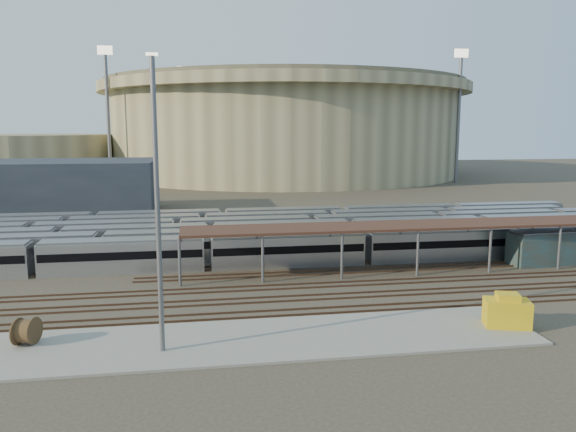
{
  "coord_description": "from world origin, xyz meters",
  "views": [
    {
      "loc": [
        -6.14,
        -55.75,
        16.18
      ],
      "look_at": [
        5.03,
        12.0,
        5.31
      ],
      "focal_mm": 35.0,
      "sensor_mm": 36.0,
      "label": 1
    }
  ],
  "objects_px": {
    "yard_light_pole": "(157,207)",
    "yellow_equipment": "(507,313)",
    "teal_boxcar": "(574,247)",
    "cable_reel_east": "(26,331)"
  },
  "relations": [
    {
      "from": "cable_reel_east",
      "to": "yellow_equipment",
      "type": "relative_size",
      "value": 0.59
    },
    {
      "from": "teal_boxcar",
      "to": "yard_light_pole",
      "type": "height_order",
      "value": "yard_light_pole"
    },
    {
      "from": "cable_reel_east",
      "to": "yellow_equipment",
      "type": "xyz_separation_m",
      "value": [
        37.34,
        -2.17,
        0.06
      ]
    },
    {
      "from": "yard_light_pole",
      "to": "yellow_equipment",
      "type": "height_order",
      "value": "yard_light_pole"
    },
    {
      "from": "teal_boxcar",
      "to": "yard_light_pole",
      "type": "relative_size",
      "value": 0.8
    },
    {
      "from": "yard_light_pole",
      "to": "yellow_equipment",
      "type": "distance_m",
      "value": 28.92
    },
    {
      "from": "teal_boxcar",
      "to": "cable_reel_east",
      "type": "bearing_deg",
      "value": -166.93
    },
    {
      "from": "teal_boxcar",
      "to": "yellow_equipment",
      "type": "bearing_deg",
      "value": -139.75
    },
    {
      "from": "yard_light_pole",
      "to": "yellow_equipment",
      "type": "bearing_deg",
      "value": 1.37
    },
    {
      "from": "cable_reel_east",
      "to": "yard_light_pole",
      "type": "distance_m",
      "value": 14.09
    }
  ]
}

